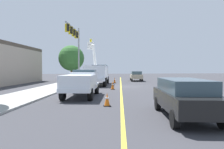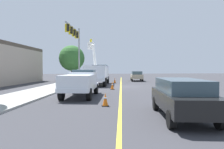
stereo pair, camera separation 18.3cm
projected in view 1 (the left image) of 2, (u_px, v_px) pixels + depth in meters
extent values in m
plane|color=#38383D|center=(121.00, 87.00, 24.13)|extent=(120.00, 120.00, 0.00)
cube|color=#9E9E99|center=(60.00, 86.00, 24.43)|extent=(59.70, 14.08, 0.12)
cube|color=yellow|center=(121.00, 86.00, 24.13)|extent=(49.25, 8.94, 0.01)
cube|color=white|center=(98.00, 78.00, 26.43)|extent=(8.51, 3.90, 0.36)
cube|color=white|center=(100.00, 72.00, 29.03)|extent=(3.00, 2.77, 1.60)
cube|color=#384C56|center=(100.00, 67.00, 29.21)|extent=(2.14, 2.38, 0.64)
cube|color=white|center=(97.00, 73.00, 25.42)|extent=(5.61, 3.38, 1.80)
cube|color=white|center=(94.00, 55.00, 24.62)|extent=(1.78, 0.46, 2.61)
cube|color=white|center=(92.00, 45.00, 26.52)|extent=(2.54, 0.54, 0.70)
cube|color=white|center=(91.00, 46.00, 27.72)|extent=(0.90, 0.90, 0.90)
cube|color=yellow|center=(91.00, 41.00, 27.70)|extent=(0.36, 0.24, 0.60)
cylinder|color=black|center=(92.00, 80.00, 29.35)|extent=(1.08, 0.52, 1.04)
cylinder|color=black|center=(108.00, 80.00, 29.26)|extent=(1.08, 0.52, 1.04)
cylinder|color=black|center=(87.00, 82.00, 25.01)|extent=(1.08, 0.52, 1.04)
cylinder|color=black|center=(105.00, 82.00, 24.92)|extent=(1.08, 0.52, 1.04)
cylinder|color=black|center=(86.00, 82.00, 23.70)|extent=(1.08, 0.52, 1.04)
cylinder|color=black|center=(105.00, 82.00, 23.61)|extent=(1.08, 0.52, 1.04)
cube|color=white|center=(82.00, 87.00, 15.38)|extent=(5.88, 3.05, 0.30)
cube|color=white|center=(84.00, 79.00, 16.59)|extent=(2.32, 2.26, 1.10)
cube|color=#384C56|center=(85.00, 73.00, 16.78)|extent=(1.63, 1.97, 0.56)
cube|color=white|center=(79.00, 83.00, 14.36)|extent=(3.68, 2.66, 1.10)
cylinder|color=black|center=(75.00, 89.00, 17.27)|extent=(0.88, 0.44, 0.84)
cylinder|color=black|center=(97.00, 89.00, 17.20)|extent=(0.88, 0.44, 0.84)
cylinder|color=black|center=(63.00, 94.00, 13.58)|extent=(0.88, 0.44, 0.84)
cylinder|color=black|center=(90.00, 94.00, 13.50)|extent=(0.88, 0.44, 0.84)
cube|color=tan|center=(136.00, 76.00, 34.99)|extent=(5.06, 2.71, 0.70)
cube|color=#384C56|center=(136.00, 73.00, 35.12)|extent=(3.70, 2.25, 0.60)
cylinder|color=black|center=(142.00, 80.00, 33.34)|extent=(0.71, 0.36, 0.68)
cylinder|color=black|center=(132.00, 79.00, 33.40)|extent=(0.71, 0.36, 0.68)
cylinder|color=black|center=(140.00, 79.00, 36.60)|extent=(0.71, 0.36, 0.68)
cylinder|color=black|center=(131.00, 79.00, 36.66)|extent=(0.71, 0.36, 0.68)
cube|color=black|center=(184.00, 100.00, 8.79)|extent=(5.06, 2.71, 0.70)
cube|color=#384C56|center=(184.00, 86.00, 8.92)|extent=(3.70, 2.25, 0.60)
cylinder|color=black|center=(223.00, 120.00, 7.13)|extent=(0.71, 0.36, 0.68)
cylinder|color=black|center=(175.00, 119.00, 7.20)|extent=(0.71, 0.36, 0.68)
cylinder|color=black|center=(191.00, 104.00, 10.39)|extent=(0.71, 0.36, 0.68)
cylinder|color=black|center=(158.00, 103.00, 10.46)|extent=(0.71, 0.36, 0.68)
cube|color=black|center=(107.00, 106.00, 11.54)|extent=(0.40, 0.40, 0.04)
cone|color=orange|center=(107.00, 99.00, 11.52)|extent=(0.32, 0.32, 0.72)
cylinder|color=white|center=(107.00, 98.00, 11.52)|extent=(0.20, 0.20, 0.08)
cube|color=black|center=(113.00, 89.00, 20.72)|extent=(0.40, 0.40, 0.04)
cone|color=orange|center=(113.00, 85.00, 20.70)|extent=(0.32, 0.32, 0.79)
cylinder|color=white|center=(113.00, 85.00, 20.70)|extent=(0.20, 0.20, 0.08)
cube|color=black|center=(115.00, 83.00, 29.84)|extent=(0.40, 0.40, 0.04)
cone|color=orange|center=(115.00, 80.00, 29.82)|extent=(0.32, 0.32, 0.79)
cylinder|color=white|center=(115.00, 80.00, 29.82)|extent=(0.20, 0.20, 0.08)
cylinder|color=gray|center=(79.00, 56.00, 30.72)|extent=(0.22, 0.22, 8.28)
cube|color=gray|center=(73.00, 28.00, 26.90)|extent=(7.35, 1.46, 0.16)
cube|color=gold|center=(76.00, 35.00, 28.98)|extent=(0.22, 0.57, 1.00)
cube|color=black|center=(77.00, 35.00, 28.98)|extent=(0.25, 0.35, 0.84)
cube|color=gold|center=(74.00, 33.00, 27.33)|extent=(0.22, 0.57, 1.00)
cube|color=black|center=(74.00, 33.00, 27.33)|extent=(0.25, 0.35, 0.84)
cube|color=gold|center=(71.00, 30.00, 25.68)|extent=(0.22, 0.57, 1.00)
cube|color=black|center=(72.00, 30.00, 25.68)|extent=(0.25, 0.35, 0.84)
cube|color=gold|center=(67.00, 28.00, 24.03)|extent=(0.22, 0.57, 1.00)
cube|color=black|center=(68.00, 28.00, 24.03)|extent=(0.25, 0.35, 0.84)
cylinder|color=brown|center=(71.00, 74.00, 34.52)|extent=(0.32, 0.32, 2.42)
sphere|color=#33662D|center=(71.00, 58.00, 34.44)|extent=(4.36, 4.36, 4.36)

